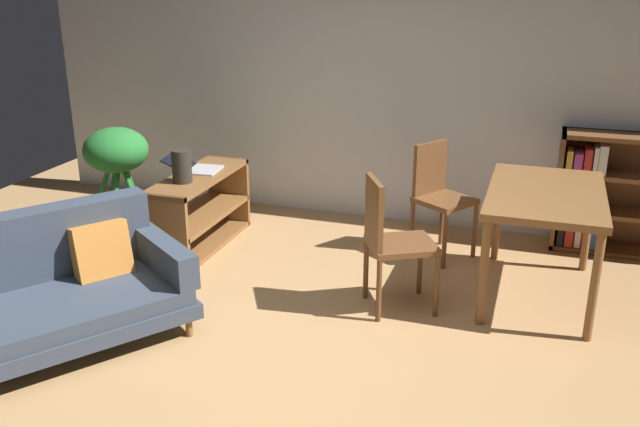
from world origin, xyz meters
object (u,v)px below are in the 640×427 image
media_console (200,211)px  dining_table (545,203)px  dining_chair_near (439,193)px  bookshelf (634,195)px  fabric_couch (25,293)px  potted_floor_plant (117,157)px  desk_speaker (182,166)px  open_laptop (195,167)px  dining_chair_far (391,238)px

media_console → dining_table: (2.70, -0.07, 0.39)m
dining_chair_near → bookshelf: bookshelf is taller
fabric_couch → media_console: size_ratio=1.72×
potted_floor_plant → desk_speaker: bearing=-23.2°
open_laptop → potted_floor_plant: potted_floor_plant is taller
desk_speaker → dining_chair_far: bearing=-12.3°
bookshelf → potted_floor_plant: bearing=-168.7°
dining_chair_near → media_console: bearing=-166.5°
open_laptop → dining_chair_far: size_ratio=0.51×
open_laptop → bookshelf: (3.46, 0.89, -0.16)m
fabric_couch → dining_chair_near: bearing=46.2°
media_console → dining_chair_near: (1.90, 0.45, 0.22)m
desk_speaker → open_laptop: bearing=101.1°
fabric_couch → open_laptop: fabric_couch is taller
desk_speaker → dining_table: size_ratio=0.21×
desk_speaker → potted_floor_plant: size_ratio=0.28×
dining_chair_near → bookshelf: bearing=20.2°
dining_table → bookshelf: (0.68, 1.07, -0.21)m
dining_table → dining_chair_far: bearing=-151.1°
potted_floor_plant → dining_chair_far: (2.61, -0.75, -0.13)m
bookshelf → dining_chair_far: bearing=-135.7°
media_console → dining_table: dining_table is taller
desk_speaker → dining_chair_near: size_ratio=0.29×
dining_chair_far → dining_chair_near: bearing=81.9°
open_laptop → desk_speaker: size_ratio=1.84×
potted_floor_plant → bookshelf: 4.33m
potted_floor_plant → media_console: bearing=-9.8°
desk_speaker → dining_chair_near: bearing=19.2°
dining_chair_near → dining_chair_far: bearing=-98.1°
fabric_couch → dining_chair_near: (2.14, 2.23, 0.16)m
dining_table → dining_chair_far: 1.10m
dining_chair_near → bookshelf: 1.58m
dining_table → desk_speaker: bearing=-177.0°
open_laptop → potted_floor_plant: (-0.78, 0.04, 0.01)m
media_console → potted_floor_plant: bearing=170.2°
media_console → desk_speaker: desk_speaker is taller
bookshelf → dining_table: bearing=-122.5°
media_console → dining_table: size_ratio=0.94×
fabric_couch → potted_floor_plant: potted_floor_plant is taller
open_laptop → potted_floor_plant: 0.78m
fabric_couch → desk_speaker: size_ratio=7.61×
potted_floor_plant → dining_chair_near: (2.76, 0.30, -0.13)m
potted_floor_plant → dining_chair_near: 2.78m
desk_speaker → dining_chair_far: (1.76, -0.39, -0.23)m
dining_chair_far → potted_floor_plant: bearing=164.0°
open_laptop → desk_speaker: bearing=-78.9°
open_laptop → bookshelf: size_ratio=0.34×
desk_speaker → dining_table: 2.72m
dining_chair_far → media_console: bearing=161.1°
open_laptop → bookshelf: bookshelf is taller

